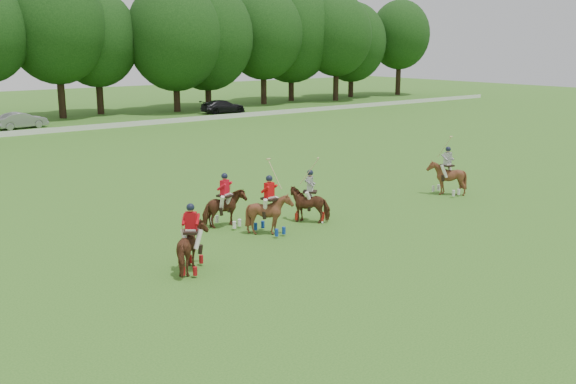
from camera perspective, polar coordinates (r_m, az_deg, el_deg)
ground at (r=22.57m, az=4.66°, el=-5.71°), size 180.00×180.00×0.00m
boundary_rail at (r=56.11m, az=-22.43°, el=4.91°), size 120.00×0.10×0.44m
car_mid at (r=60.66m, az=-22.63°, el=5.90°), size 4.45×2.08×1.41m
car_right at (r=68.86m, az=-5.79°, el=7.57°), size 4.96×2.41×1.39m
polo_red_a at (r=21.03m, az=-8.55°, el=-4.89°), size 1.83×1.97×2.28m
polo_red_b at (r=25.88m, az=-5.61°, el=-1.45°), size 1.88×1.76×2.23m
polo_red_c at (r=24.84m, az=-1.66°, el=-1.88°), size 1.49×1.63×2.87m
polo_stripe_a at (r=26.66m, az=1.95°, el=-0.99°), size 1.76×1.79×2.72m
polo_stripe_b at (r=32.25m, az=13.91°, el=1.27°), size 1.37×1.54×2.92m
polo_ball at (r=26.47m, az=3.07°, el=-2.74°), size 0.09×0.09×0.09m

